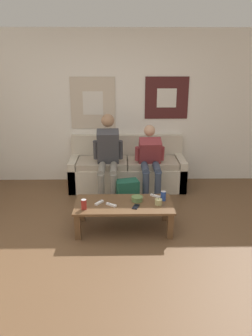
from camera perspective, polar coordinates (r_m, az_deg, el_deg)
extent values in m
plane|color=brown|center=(3.81, -1.20, -14.86)|extent=(18.00, 18.00, 0.00)
cube|color=white|center=(5.65, -1.23, 10.33)|extent=(10.00, 0.05, 2.55)
cube|color=beige|center=(5.62, -5.78, 11.19)|extent=(0.75, 0.01, 0.86)
cube|color=silver|center=(5.61, -5.78, 11.18)|extent=(0.34, 0.01, 0.39)
cube|color=#471E1E|center=(5.64, 7.09, 12.01)|extent=(0.73, 0.01, 0.70)
cube|color=silver|center=(5.64, 7.10, 12.00)|extent=(0.33, 0.01, 0.31)
cube|color=beige|center=(5.75, 0.17, 1.73)|extent=(1.90, 0.13, 0.84)
cube|color=beige|center=(5.48, 0.24, -1.59)|extent=(1.90, 0.59, 0.39)
cube|color=beige|center=(5.52, -9.05, -1.04)|extent=(0.12, 0.59, 0.51)
cube|color=beige|center=(5.55, 9.47, -0.93)|extent=(0.12, 0.59, 0.51)
cube|color=#B2A38E|center=(5.41, -4.16, 0.84)|extent=(0.81, 0.55, 0.10)
cube|color=#B2A38E|center=(5.43, 4.63, 0.88)|extent=(0.81, 0.55, 0.10)
cube|color=brown|center=(4.15, -0.39, -6.38)|extent=(1.23, 0.59, 0.03)
cube|color=brown|center=(4.48, -7.66, -7.12)|extent=(0.07, 0.07, 0.33)
cube|color=brown|center=(4.49, 6.81, -7.03)|extent=(0.07, 0.07, 0.33)
cube|color=brown|center=(4.05, -8.42, -10.11)|extent=(0.07, 0.07, 0.33)
cube|color=brown|center=(4.06, 7.71, -9.99)|extent=(0.07, 0.07, 0.33)
cylinder|color=gray|center=(4.95, -4.26, -0.28)|extent=(0.11, 0.47, 0.11)
cylinder|color=gray|center=(4.82, -4.34, -3.82)|extent=(0.10, 0.10, 0.47)
cube|color=#232328|center=(4.85, -4.32, -6.69)|extent=(0.11, 0.25, 0.05)
cylinder|color=gray|center=(4.95, -2.18, -0.27)|extent=(0.11, 0.47, 0.11)
cylinder|color=gray|center=(4.81, -2.20, -3.81)|extent=(0.10, 0.10, 0.47)
cube|color=#232328|center=(4.84, -2.18, -6.69)|extent=(0.11, 0.25, 0.05)
cube|color=#3F3F44|center=(5.16, -3.15, 3.63)|extent=(0.35, 0.37, 0.59)
sphere|color=#9E7556|center=(5.18, -3.19, 8.26)|extent=(0.21, 0.21, 0.21)
cylinder|color=#3F3F44|center=(5.19, -5.28, 3.15)|extent=(0.08, 0.12, 0.31)
cylinder|color=#3F3F44|center=(5.18, -0.99, 3.19)|extent=(0.08, 0.12, 0.31)
cylinder|color=#384256|center=(4.99, 3.34, -0.09)|extent=(0.11, 0.39, 0.11)
cylinder|color=#384256|center=(4.89, 3.46, -3.43)|extent=(0.10, 0.10, 0.47)
cube|color=#232328|center=(4.92, 3.47, -6.26)|extent=(0.11, 0.25, 0.05)
cylinder|color=#384256|center=(5.01, 5.40, -0.08)|extent=(0.11, 0.39, 0.11)
cylinder|color=#384256|center=(4.91, 5.56, -3.41)|extent=(0.10, 0.10, 0.47)
cube|color=#232328|center=(4.94, 5.56, -6.23)|extent=(0.11, 0.25, 0.05)
cube|color=maroon|center=(5.20, 4.16, 2.87)|extent=(0.35, 0.36, 0.46)
sphere|color=tan|center=(5.24, 4.13, 6.51)|extent=(0.18, 0.18, 0.18)
cylinder|color=maroon|center=(5.21, 2.01, 2.51)|extent=(0.08, 0.12, 0.24)
cylinder|color=maroon|center=(5.24, 6.26, 2.51)|extent=(0.08, 0.12, 0.24)
cube|color=#1E5642|center=(4.84, 0.19, -4.40)|extent=(0.37, 0.28, 0.40)
cube|color=#1E5642|center=(4.79, 0.48, -5.83)|extent=(0.24, 0.13, 0.18)
cylinder|color=#607F47|center=(4.20, 1.94, -5.38)|extent=(0.14, 0.14, 0.06)
torus|color=#607F47|center=(4.19, 1.95, -5.05)|extent=(0.15, 0.15, 0.02)
cylinder|color=tan|center=(4.12, 5.69, -5.89)|extent=(0.09, 0.09, 0.07)
cylinder|color=black|center=(4.10, 5.71, -5.36)|extent=(0.00, 0.00, 0.01)
cylinder|color=#28479E|center=(4.23, 6.52, -4.86)|extent=(0.07, 0.07, 0.12)
cylinder|color=silver|center=(4.21, 6.55, -4.08)|extent=(0.06, 0.06, 0.00)
cylinder|color=maroon|center=(4.01, -7.35, -6.31)|extent=(0.07, 0.07, 0.12)
cylinder|color=silver|center=(3.98, -7.38, -5.50)|extent=(0.06, 0.06, 0.00)
cube|color=white|center=(4.15, -4.70, -6.04)|extent=(0.11, 0.14, 0.02)
cylinder|color=#333842|center=(4.17, -4.42, -5.71)|extent=(0.01, 0.01, 0.00)
cube|color=white|center=(4.35, 5.11, -4.86)|extent=(0.13, 0.12, 0.02)
cylinder|color=#333842|center=(4.36, 4.76, -4.59)|extent=(0.01, 0.01, 0.00)
cube|color=white|center=(4.09, -2.59, -6.42)|extent=(0.14, 0.11, 0.02)
cylinder|color=#333842|center=(4.10, -2.95, -6.13)|extent=(0.01, 0.01, 0.00)
cube|color=black|center=(4.05, 1.73, -6.74)|extent=(0.11, 0.15, 0.01)
cube|color=black|center=(4.05, 1.73, -6.67)|extent=(0.10, 0.14, 0.00)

